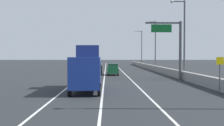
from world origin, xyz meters
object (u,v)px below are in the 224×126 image
object	(u,v)px
speed_advisory_sign	(220,72)
lamp_post_right_second	(183,34)
overhead_sign_gantry	(175,43)
lamp_post_right_fourth	(141,46)
car_green_1	(113,69)
lamp_post_right_third	(154,42)
car_silver_0	(99,65)
car_black_2	(97,68)
car_blue_3	(84,65)
box_truck	(87,70)

from	to	relation	value
speed_advisory_sign	lamp_post_right_second	world-z (taller)	lamp_post_right_second
overhead_sign_gantry	lamp_post_right_second	distance (m)	4.20
lamp_post_right_fourth	car_green_1	size ratio (longest dim) A/B	2.56
lamp_post_right_third	car_green_1	xyz separation A→B (m)	(-9.60, -16.34, -5.28)
lamp_post_right_third	car_silver_0	xyz separation A→B (m)	(-12.64, 7.35, -5.28)
lamp_post_right_second	lamp_post_right_third	world-z (taller)	same
speed_advisory_sign	car_black_2	xyz separation A→B (m)	(-10.86, 25.93, -0.70)
overhead_sign_gantry	speed_advisory_sign	bearing A→B (deg)	-88.02
overhead_sign_gantry	car_black_2	distance (m)	17.17
car_silver_0	car_blue_3	world-z (taller)	car_blue_3
car_green_1	speed_advisory_sign	bearing A→B (deg)	-70.00
overhead_sign_gantry	car_blue_3	xyz separation A→B (m)	(-13.67, 24.80, -3.69)
overhead_sign_gantry	lamp_post_right_third	distance (m)	25.93
lamp_post_right_third	car_green_1	distance (m)	19.68
overhead_sign_gantry	box_truck	bearing A→B (deg)	-135.66
car_green_1	box_truck	xyz separation A→B (m)	(-2.77, -19.66, 0.92)
overhead_sign_gantry	car_black_2	bearing A→B (deg)	128.40
car_green_1	lamp_post_right_third	bearing A→B (deg)	59.58
lamp_post_right_fourth	car_black_2	world-z (taller)	lamp_post_right_fourth
lamp_post_right_second	car_blue_3	xyz separation A→B (m)	(-15.65, 21.41, -5.18)
speed_advisory_sign	car_silver_0	distance (m)	47.28
speed_advisory_sign	car_green_1	distance (m)	23.70
overhead_sign_gantry	lamp_post_right_fourth	distance (m)	48.29
lamp_post_right_second	car_black_2	size ratio (longest dim) A/B	2.33
overhead_sign_gantry	car_blue_3	size ratio (longest dim) A/B	1.82
lamp_post_right_second	lamp_post_right_third	size ratio (longest dim) A/B	1.00
overhead_sign_gantry	car_blue_3	distance (m)	28.56
lamp_post_right_third	speed_advisory_sign	bearing A→B (deg)	-92.22
lamp_post_right_fourth	box_truck	size ratio (longest dim) A/B	1.35
overhead_sign_gantry	lamp_post_right_fourth	world-z (taller)	lamp_post_right_fourth
speed_advisory_sign	car_green_1	xyz separation A→B (m)	(-8.10, 22.25, -0.82)
lamp_post_right_fourth	car_blue_3	size ratio (longest dim) A/B	2.65
lamp_post_right_second	lamp_post_right_fourth	size ratio (longest dim) A/B	1.00
speed_advisory_sign	car_blue_3	world-z (taller)	speed_advisory_sign
lamp_post_right_third	car_black_2	xyz separation A→B (m)	(-12.36, -12.67, -5.17)
car_silver_0	speed_advisory_sign	bearing A→B (deg)	-76.36
overhead_sign_gantry	lamp_post_right_fourth	size ratio (longest dim) A/B	0.69
box_truck	lamp_post_right_second	bearing A→B (deg)	47.59
lamp_post_right_second	car_blue_3	distance (m)	27.02
overhead_sign_gantry	lamp_post_right_third	world-z (taller)	lamp_post_right_third
lamp_post_right_third	lamp_post_right_fourth	world-z (taller)	same
car_black_2	box_truck	xyz separation A→B (m)	(-0.01, -23.34, 0.80)
speed_advisory_sign	box_truck	world-z (taller)	box_truck
speed_advisory_sign	lamp_post_right_second	bearing A→B (deg)	84.58
lamp_post_right_fourth	box_truck	world-z (taller)	lamp_post_right_fourth
overhead_sign_gantry	car_black_2	size ratio (longest dim) A/B	1.60
lamp_post_right_fourth	overhead_sign_gantry	bearing A→B (deg)	-92.12
lamp_post_right_second	car_black_2	bearing A→B (deg)	141.79
lamp_post_right_fourth	car_silver_0	xyz separation A→B (m)	(-12.49, -15.08, -5.28)
car_black_2	car_blue_3	distance (m)	12.10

